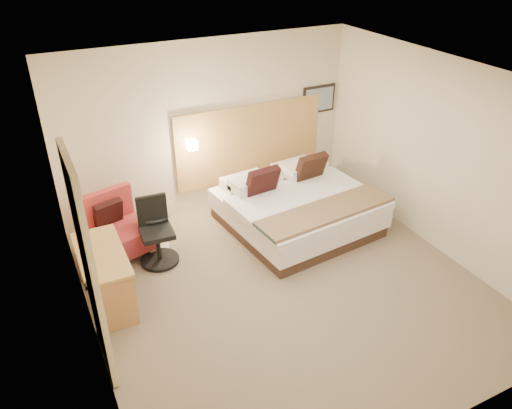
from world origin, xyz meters
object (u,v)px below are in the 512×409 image
lounge_chair (115,231)px  desk_chair (157,236)px  desk (104,263)px  bed (297,207)px  side_table (155,228)px

lounge_chair → desk_chair: 0.66m
desk → desk_chair: size_ratio=1.26×
bed → lounge_chair: (-2.66, 0.53, 0.03)m
desk → bed: bearing=9.3°
side_table → desk: 1.26m
bed → lounge_chair: 2.71m
side_table → lounge_chair: bearing=166.3°
bed → lounge_chair: bed is taller
side_table → desk_chair: desk_chair is taller
desk_chair → desk: bearing=-144.5°
bed → desk_chair: bearing=177.9°
desk → desk_chair: (0.80, 0.57, -0.19)m
lounge_chair → desk_chair: bearing=-43.2°
bed → lounge_chair: bearing=168.8°
lounge_chair → desk: lounge_chair is taller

